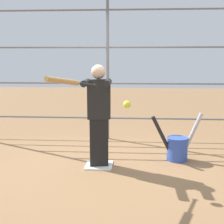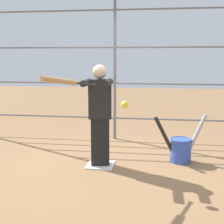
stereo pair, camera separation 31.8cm
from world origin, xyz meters
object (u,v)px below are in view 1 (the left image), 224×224
at_px(softball_in_flight, 127,104).
at_px(bat_bucket, 177,147).
at_px(baseball_bat_swinging, 67,82).
at_px(batter, 99,113).

height_order(softball_in_flight, bat_bucket, softball_in_flight).
bearing_deg(baseball_bat_swinging, softball_in_flight, -162.35).
distance_m(batter, baseball_bat_swinging, 1.03).
height_order(baseball_bat_swinging, softball_in_flight, baseball_bat_swinging).
xyz_separation_m(baseball_bat_swinging, bat_bucket, (-1.49, -1.21, -1.13)).
relative_size(batter, bat_bucket, 1.86).
distance_m(batter, bat_bucket, 1.41).
relative_size(baseball_bat_swinging, bat_bucket, 0.95).
relative_size(softball_in_flight, bat_bucket, 0.12).
distance_m(batter, softball_in_flight, 0.78).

